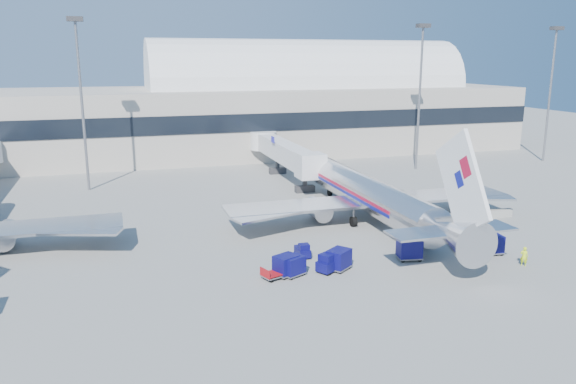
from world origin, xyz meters
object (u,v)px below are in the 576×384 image
object	(u,v)px
mast_east	(421,76)
barrier_near	(448,218)
jetbridge_near	(282,151)
cart_train_b	(293,265)
ramp_worker	(524,256)
tug_left	(303,251)
cart_train_a	(339,259)
tug_right	(422,240)
cart_train_c	(286,265)
mast_west	(80,79)
airliner_main	(372,196)
barrier_mid	(474,216)
cart_open_red	(275,274)
barrier_far	(500,213)
tug_lead	(330,263)
mast_far_east	(552,75)
cart_solo_far	(491,244)
cart_solo_near	(409,249)

from	to	relation	value
mast_east	barrier_near	bearing A→B (deg)	-113.20
jetbridge_near	cart_train_b	size ratio (longest dim) A/B	11.72
cart_train_b	ramp_worker	distance (m)	20.01
barrier_near	tug_left	bearing A→B (deg)	-162.79
cart_train_a	cart_train_b	distance (m)	4.14
cart_train_a	barrier_near	bearing A→B (deg)	-7.05
tug_right	cart_train_c	size ratio (longest dim) A/B	1.02
mast_west	airliner_main	bearing A→B (deg)	-40.36
barrier_near	barrier_mid	bearing A→B (deg)	0.00
cart_open_red	mast_west	bearing A→B (deg)	92.72
barrier_far	tug_lead	distance (m)	26.23
mast_west	mast_far_east	distance (m)	75.00
barrier_near	mast_east	bearing A→B (deg)	66.80
tug_lead	ramp_worker	size ratio (longest dim) A/B	1.62
mast_far_east	cart_solo_far	size ratio (longest dim) A/B	10.36
cart_solo_far	cart_open_red	size ratio (longest dim) A/B	0.95
cart_solo_far	mast_west	bearing A→B (deg)	139.13
barrier_near	cart_train_a	bearing A→B (deg)	-150.18
barrier_far	tug_left	world-z (taller)	tug_left
tug_left	cart_train_a	distance (m)	4.31
cart_train_c	jetbridge_near	bearing A→B (deg)	48.07
ramp_worker	tug_right	bearing A→B (deg)	-5.14
tug_right	cart_train_a	size ratio (longest dim) A/B	0.97
barrier_mid	cart_solo_far	bearing A→B (deg)	-118.22
cart_train_b	mast_west	bearing A→B (deg)	87.90
barrier_mid	cart_train_a	xyz separation A→B (m)	(-20.14, -9.65, 0.50)
tug_left	jetbridge_near	bearing A→B (deg)	-11.53
barrier_far	tug_right	world-z (taller)	tug_right
barrier_near	tug_lead	distance (m)	20.26
airliner_main	tug_right	bearing A→B (deg)	-84.18
jetbridge_near	tug_right	distance (m)	35.56
cart_solo_near	barrier_near	bearing A→B (deg)	52.58
airliner_main	barrier_near	size ratio (longest dim) A/B	12.42
cart_solo_near	cart_train_c	bearing A→B (deg)	-168.47
cart_train_b	cart_train_c	size ratio (longest dim) A/B	0.97
airliner_main	jetbridge_near	world-z (taller)	airliner_main
jetbridge_near	cart_train_c	xyz separation A→B (m)	(-11.07, -38.41, -3.00)
barrier_mid	tug_left	distance (m)	22.81
tug_left	mast_far_east	bearing A→B (deg)	-56.72
barrier_near	barrier_far	distance (m)	6.60
tug_right	mast_far_east	bearing A→B (deg)	62.38
cart_train_c	ramp_worker	distance (m)	20.54
cart_train_a	cart_solo_near	size ratio (longest dim) A/B	1.08
jetbridge_near	barrier_far	world-z (taller)	jetbridge_near
tug_lead	cart_train_a	size ratio (longest dim) A/B	1.10
barrier_near	cart_solo_far	size ratio (longest dim) A/B	1.38
mast_far_east	barrier_far	size ratio (longest dim) A/B	7.53
cart_train_c	barrier_near	bearing A→B (deg)	-1.76
cart_train_c	tug_lead	bearing A→B (deg)	-28.76
jetbridge_near	tug_left	xyz separation A→B (m)	(-8.36, -34.62, -3.32)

